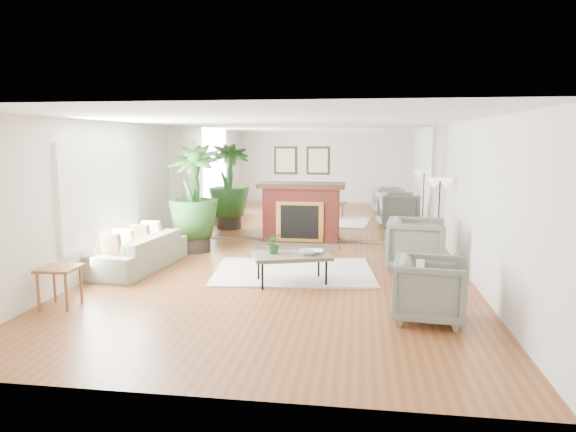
# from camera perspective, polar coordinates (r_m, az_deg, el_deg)

# --- Properties ---
(ground) EXTENTS (7.00, 7.00, 0.00)m
(ground) POSITION_cam_1_polar(r_m,az_deg,el_deg) (7.90, -1.35, -7.63)
(ground) COLOR brown
(ground) RESTS_ON ground
(wall_left) EXTENTS (0.02, 7.00, 2.50)m
(wall_left) POSITION_cam_1_polar(r_m,az_deg,el_deg) (8.66, -21.32, 1.65)
(wall_left) COLOR silver
(wall_left) RESTS_ON ground
(wall_right) EXTENTS (0.02, 7.00, 2.50)m
(wall_right) POSITION_cam_1_polar(r_m,az_deg,el_deg) (7.75, 21.00, 0.93)
(wall_right) COLOR silver
(wall_right) RESTS_ON ground
(wall_back) EXTENTS (6.00, 0.02, 2.50)m
(wall_back) POSITION_cam_1_polar(r_m,az_deg,el_deg) (11.09, 1.58, 3.61)
(wall_back) COLOR silver
(wall_back) RESTS_ON ground
(mirror_panel) EXTENTS (5.40, 0.04, 2.40)m
(mirror_panel) POSITION_cam_1_polar(r_m,az_deg,el_deg) (11.07, 1.57, 3.61)
(mirror_panel) COLOR silver
(mirror_panel) RESTS_ON wall_back
(window_panel) EXTENTS (0.04, 2.40, 1.50)m
(window_panel) POSITION_cam_1_polar(r_m,az_deg,el_deg) (8.98, -19.94, 2.59)
(window_panel) COLOR #B2E09E
(window_panel) RESTS_ON wall_left
(fireplace) EXTENTS (1.85, 0.83, 2.05)m
(fireplace) POSITION_cam_1_polar(r_m,az_deg,el_deg) (10.93, 1.43, 0.43)
(fireplace) COLOR maroon
(fireplace) RESTS_ON ground
(area_rug) EXTENTS (2.80, 2.14, 0.03)m
(area_rug) POSITION_cam_1_polar(r_m,az_deg,el_deg) (8.60, 0.61, -6.20)
(area_rug) COLOR white
(area_rug) RESTS_ON ground
(coffee_table) EXTENTS (1.31, 1.00, 0.46)m
(coffee_table) POSITION_cam_1_polar(r_m,az_deg,el_deg) (7.84, 0.42, -4.54)
(coffee_table) COLOR #5F564B
(coffee_table) RESTS_ON ground
(sofa) EXTENTS (1.01, 2.12, 0.60)m
(sofa) POSITION_cam_1_polar(r_m,az_deg,el_deg) (9.09, -16.17, -3.87)
(sofa) COLOR slate
(sofa) RESTS_ON ground
(armchair_back) EXTENTS (1.06, 1.03, 0.87)m
(armchair_back) POSITION_cam_1_polar(r_m,az_deg,el_deg) (8.98, 14.04, -3.05)
(armchair_back) COLOR slate
(armchair_back) RESTS_ON ground
(armchair_front) EXTENTS (0.94, 0.92, 0.77)m
(armchair_front) POSITION_cam_1_polar(r_m,az_deg,el_deg) (6.54, 15.44, -7.88)
(armchair_front) COLOR slate
(armchair_front) RESTS_ON ground
(side_table) EXTENTS (0.49, 0.49, 0.54)m
(side_table) POSITION_cam_1_polar(r_m,az_deg,el_deg) (7.41, -24.08, -5.84)
(side_table) COLOR brown
(side_table) RESTS_ON ground
(potted_ficus) EXTENTS (1.07, 1.07, 2.10)m
(potted_ficus) POSITION_cam_1_polar(r_m,az_deg,el_deg) (10.18, -10.43, 2.31)
(potted_ficus) COLOR black
(potted_ficus) RESTS_ON ground
(floor_lamp) EXTENTS (0.49, 0.27, 1.49)m
(floor_lamp) POSITION_cam_1_polar(r_m,az_deg,el_deg) (9.87, 16.51, 2.80)
(floor_lamp) COLOR black
(floor_lamp) RESTS_ON ground
(tabletop_plant) EXTENTS (0.30, 0.26, 0.32)m
(tabletop_plant) POSITION_cam_1_polar(r_m,az_deg,el_deg) (7.87, -1.57, -3.01)
(tabletop_plant) COLOR #2B5F23
(tabletop_plant) RESTS_ON coffee_table
(fruit_bowl) EXTENTS (0.31, 0.31, 0.07)m
(fruit_bowl) POSITION_cam_1_polar(r_m,az_deg,el_deg) (7.80, 2.30, -4.06)
(fruit_bowl) COLOR brown
(fruit_bowl) RESTS_ON coffee_table
(book) EXTENTS (0.22, 0.29, 0.02)m
(book) POSITION_cam_1_polar(r_m,az_deg,el_deg) (8.03, 2.38, -3.88)
(book) COLOR brown
(book) RESTS_ON coffee_table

